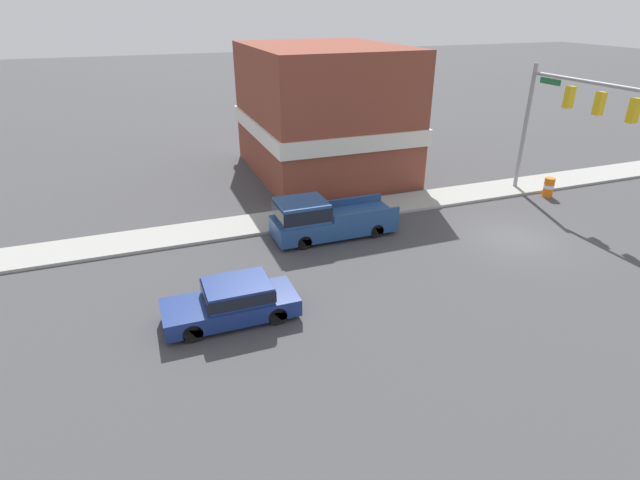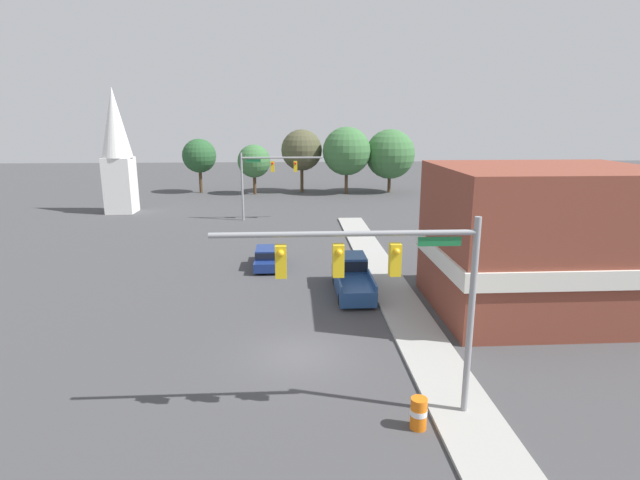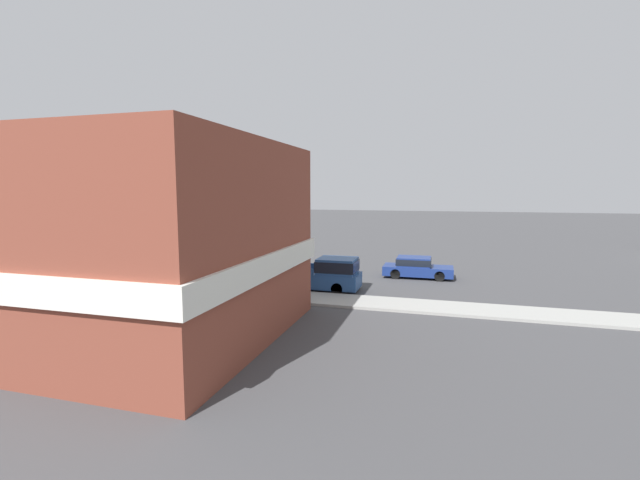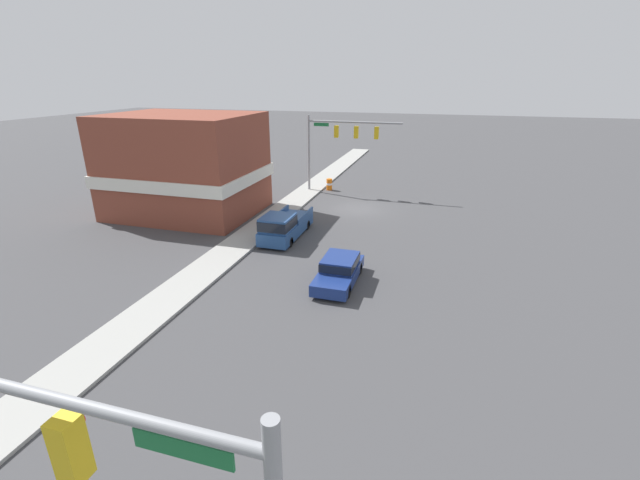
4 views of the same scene
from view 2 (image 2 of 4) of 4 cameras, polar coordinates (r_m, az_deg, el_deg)
name	(u,v)px [view 2 (image 2 of 4)]	position (r m, az deg, el deg)	size (l,w,h in m)	color
ground_plane	(298,355)	(22.29, -2.50, -13.00)	(200.00, 200.00, 0.00)	#424244
sidewalk_curb	(427,350)	(23.02, 12.17, -12.21)	(2.40, 60.00, 0.14)	#9E9E99
near_signal_assembly	(385,273)	(16.17, 7.42, -3.73)	(8.59, 0.49, 6.99)	gray
far_signal_assembly	(268,171)	(50.32, -6.02, 7.82)	(8.13, 0.49, 6.76)	gray
car_lead	(269,257)	(34.69, -5.88, -1.90)	(1.85, 4.54, 1.39)	black
pickup_truck_parked	(351,275)	(29.83, 3.62, -4.03)	(2.00, 5.72, 1.92)	black
construction_barrel	(419,413)	(17.72, 11.21, -18.84)	(0.57, 0.57, 1.09)	orange
corner_brick_building	(541,242)	(28.47, 23.93, -0.21)	(11.06, 8.86, 7.67)	brown
church_steeple	(117,148)	(58.26, -22.19, 9.69)	(3.19, 3.19, 13.29)	white
backdrop_tree_left_far	(199,156)	(71.16, -13.63, 9.33)	(4.60, 4.60, 7.39)	#4C3823
backdrop_tree_left_mid	(254,161)	(68.40, -7.55, 8.91)	(4.41, 4.41, 6.68)	#4C3823
backdrop_tree_center	(302,150)	(69.93, -2.11, 10.22)	(5.64, 5.64, 8.63)	#4C3823
backdrop_tree_right_mid	(347,151)	(68.25, 3.06, 10.10)	(6.47, 6.47, 9.00)	#4C3823
backdrop_tree_right_far	(390,154)	(70.10, 8.01, 9.69)	(6.76, 6.76, 8.67)	#4C3823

